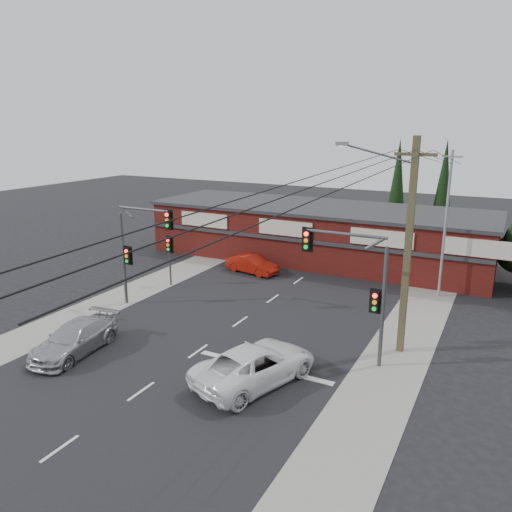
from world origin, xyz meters
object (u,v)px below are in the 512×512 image
at_px(silver_suv, 74,339).
at_px(white_suv, 255,364).
at_px(shop_building, 317,232).
at_px(utility_pole, 406,240).
at_px(red_sedan, 252,264).

bearing_deg(silver_suv, white_suv, 3.23).
xyz_separation_m(shop_building, utility_pole, (9.36, -14.00, 3.26)).
distance_m(silver_suv, utility_pole, 15.98).
relative_size(red_sedan, shop_building, 0.15).
bearing_deg(utility_pole, red_sedan, 146.42).
bearing_deg(silver_suv, utility_pole, 22.03).
height_order(red_sedan, utility_pole, utility_pole).
distance_m(silver_suv, red_sedan, 15.33).
distance_m(white_suv, shop_building, 20.37).
height_order(silver_suv, red_sedan, silver_suv).
bearing_deg(shop_building, red_sedan, -114.32).
height_order(silver_suv, utility_pole, utility_pole).
relative_size(shop_building, utility_pole, 2.73).
relative_size(white_suv, shop_building, 0.21).
bearing_deg(silver_suv, shop_building, 72.78).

